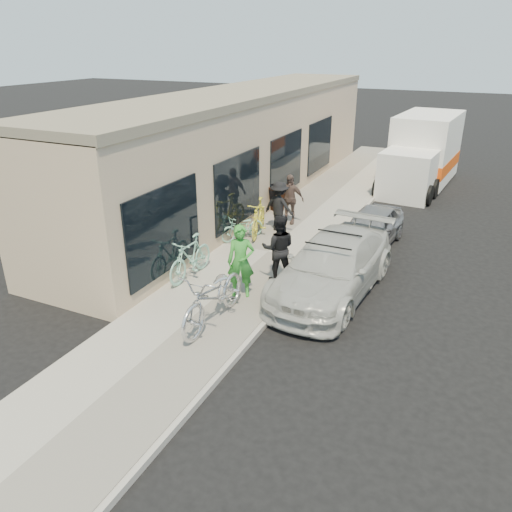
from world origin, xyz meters
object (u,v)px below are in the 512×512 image
(tandem_bike, at_px, (214,296))
(cruiser_bike_b, at_px, (242,227))
(bike_rack, at_px, (238,233))
(moving_truck, at_px, (422,155))
(sandwich_board, at_px, (276,199))
(cruiser_bike_a, at_px, (190,257))
(bystander_a, at_px, (279,206))
(sedan_white, at_px, (333,266))
(woman_rider, at_px, (241,261))
(cruiser_bike_c, at_px, (259,217))
(bystander_b, at_px, (289,199))
(man_standing, at_px, (278,248))
(sedan_silver, at_px, (371,228))

(tandem_bike, height_order, cruiser_bike_b, tandem_bike)
(bike_rack, xyz_separation_m, moving_truck, (3.62, 10.58, 0.60))
(sandwich_board, height_order, cruiser_bike_a, cruiser_bike_a)
(tandem_bike, relative_size, bystander_a, 1.52)
(bike_rack, bearing_deg, sedan_white, -17.81)
(cruiser_bike_a, relative_size, bystander_a, 1.14)
(woman_rider, bearing_deg, sandwich_board, 81.32)
(cruiser_bike_a, relative_size, cruiser_bike_c, 0.98)
(moving_truck, height_order, bystander_a, moving_truck)
(woman_rider, xyz_separation_m, bystander_a, (-0.94, 4.61, -0.09))
(cruiser_bike_a, xyz_separation_m, cruiser_bike_c, (0.28, 3.61, 0.01))
(cruiser_bike_c, height_order, bystander_b, bystander_b)
(cruiser_bike_a, distance_m, bystander_a, 4.34)
(man_standing, bearing_deg, cruiser_bike_b, -69.21)
(woman_rider, relative_size, cruiser_bike_c, 0.95)
(sandwich_board, relative_size, bystander_b, 0.54)
(woman_rider, bearing_deg, tandem_bike, -111.94)
(bike_rack, relative_size, cruiser_bike_c, 0.51)
(cruiser_bike_c, bearing_deg, cruiser_bike_b, -128.11)
(sedan_white, bearing_deg, woman_rider, -139.98)
(cruiser_bike_b, relative_size, bystander_a, 0.95)
(man_standing, relative_size, bystander_a, 1.09)
(moving_truck, bearing_deg, bystander_b, -108.52)
(bike_rack, xyz_separation_m, bystander_a, (0.39, 2.22, 0.23))
(man_standing, bearing_deg, sedan_silver, -136.02)
(sedan_silver, bearing_deg, bystander_a, -171.13)
(sedan_white, xyz_separation_m, bystander_b, (-2.80, 4.05, 0.27))
(tandem_bike, bearing_deg, moving_truck, 81.88)
(cruiser_bike_c, bearing_deg, cruiser_bike_a, -108.18)
(woman_rider, relative_size, man_standing, 1.02)
(bike_rack, distance_m, cruiser_bike_b, 1.03)
(sedan_white, xyz_separation_m, tandem_bike, (-1.82, -2.78, 0.08))
(sandwich_board, height_order, sedan_silver, sedan_silver)
(bike_rack, distance_m, woman_rider, 2.76)
(cruiser_bike_c, bearing_deg, sandwich_board, 86.27)
(bystander_a, bearing_deg, moving_truck, -101.81)
(bike_rack, bearing_deg, cruiser_bike_c, 91.80)
(cruiser_bike_b, distance_m, bystander_b, 2.24)
(tandem_bike, bearing_deg, man_standing, 81.38)
(cruiser_bike_c, bearing_deg, sedan_silver, 1.00)
(sandwich_board, xyz_separation_m, bystander_a, (0.86, -1.77, 0.35))
(cruiser_bike_b, bearing_deg, bystander_b, 100.14)
(cruiser_bike_b, relative_size, bystander_b, 0.92)
(tandem_bike, bearing_deg, sedan_white, 57.46)
(moving_truck, distance_m, woman_rider, 13.18)
(tandem_bike, xyz_separation_m, cruiser_bike_b, (-1.71, 4.77, -0.25))
(sedan_silver, bearing_deg, cruiser_bike_a, -124.97)
(tandem_bike, xyz_separation_m, bystander_a, (-1.01, 6.03, 0.16))
(cruiser_bike_c, bearing_deg, bystander_b, 58.70)
(sedan_silver, height_order, cruiser_bike_c, cruiser_bike_c)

